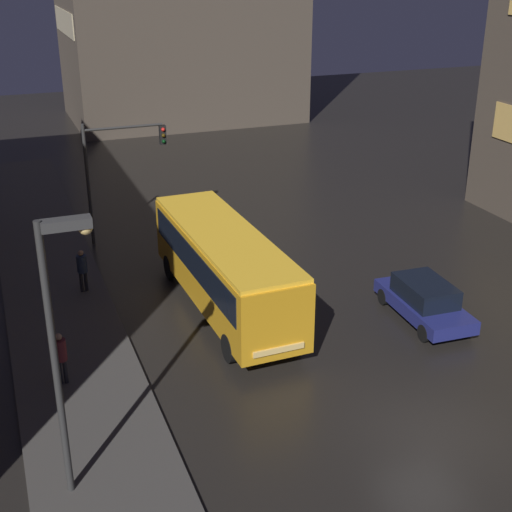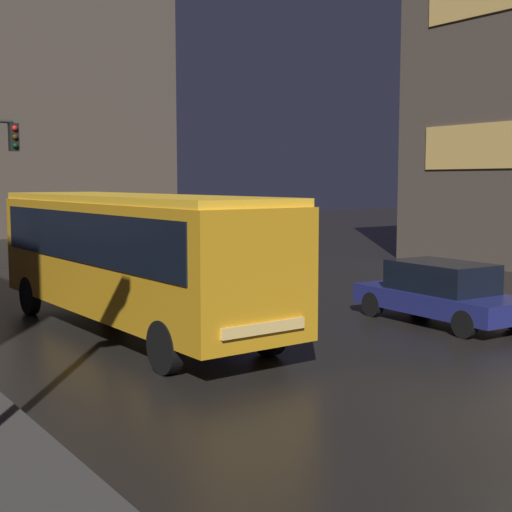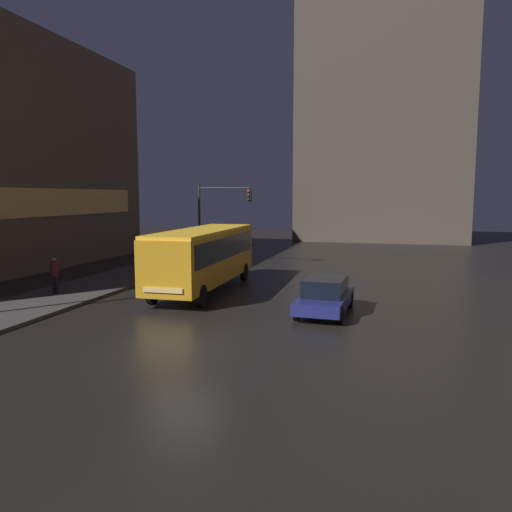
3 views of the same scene
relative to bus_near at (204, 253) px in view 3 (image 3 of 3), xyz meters
The scene contains 8 objects.
ground_plane 10.10m from the bus_near, 72.44° to the right, with size 120.00×120.00×0.00m, color black.
sidewalk_left 6.33m from the bus_near, behind, with size 4.00×48.00×0.15m.
building_far_backdrop 37.35m from the bus_near, 77.07° to the left, with size 18.07×12.00×25.24m.
bus_near is the anchor object (origin of this frame).
car_taxi 7.63m from the bus_near, 26.65° to the right, with size 2.09×4.55×1.52m.
pedestrian_near 7.33m from the bus_near, 153.33° to the right, with size 0.48×0.48×1.78m.
pedestrian_mid 5.94m from the bus_near, 146.21° to the left, with size 0.57×0.57×1.78m.
traffic_light_main 9.21m from the bus_near, 104.61° to the left, with size 3.85×0.35×5.73m.
Camera 3 is at (6.33, -14.52, 4.91)m, focal length 35.00 mm.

